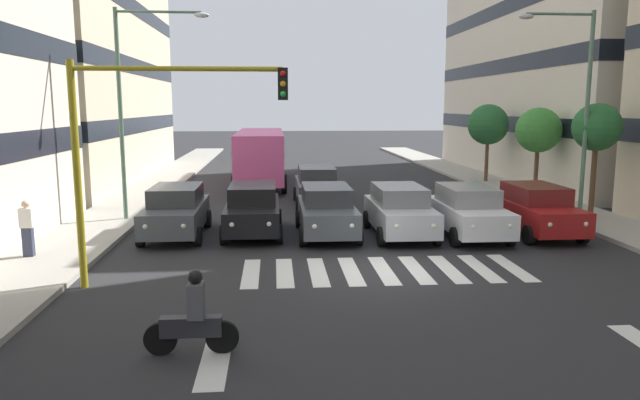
{
  "coord_description": "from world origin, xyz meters",
  "views": [
    {
      "loc": [
        2.95,
        15.29,
        4.43
      ],
      "look_at": [
        1.32,
        -5.35,
        1.1
      ],
      "focal_mm": 32.92,
      "sensor_mm": 36.0,
      "label": 1
    }
  ],
  "objects_px": {
    "car_4": "(253,209)",
    "street_lamp_right": "(135,92)",
    "car_5": "(176,211)",
    "bus_behind_traffic": "(260,152)",
    "car_2": "(400,210)",
    "car_3": "(327,210)",
    "street_tree_2": "(538,130)",
    "car_0": "(536,209)",
    "street_tree_1": "(597,128)",
    "street_lamp_left": "(577,95)",
    "car_1": "(468,211)",
    "street_tree_3": "(488,125)",
    "pedestrian_waiting": "(27,227)",
    "car_row2_0": "(317,186)",
    "traffic_light_gantry": "(140,134)",
    "motorcycle_with_rider": "(193,320)"
  },
  "relations": [
    {
      "from": "bus_behind_traffic",
      "to": "street_tree_2",
      "type": "xyz_separation_m",
      "value": [
        -13.3,
        6.28,
        1.42
      ]
    },
    {
      "from": "bus_behind_traffic",
      "to": "pedestrian_waiting",
      "type": "relative_size",
      "value": 6.44
    },
    {
      "from": "street_lamp_left",
      "to": "car_4",
      "type": "bearing_deg",
      "value": 4.58
    },
    {
      "from": "car_0",
      "to": "street_tree_1",
      "type": "distance_m",
      "value": 4.74
    },
    {
      "from": "pedestrian_waiting",
      "to": "street_lamp_left",
      "type": "bearing_deg",
      "value": -167.4
    },
    {
      "from": "car_3",
      "to": "street_tree_2",
      "type": "xyz_separation_m",
      "value": [
        -10.77,
        -7.38,
        2.39
      ]
    },
    {
      "from": "car_0",
      "to": "street_tree_1",
      "type": "bearing_deg",
      "value": -145.83
    },
    {
      "from": "car_1",
      "to": "bus_behind_traffic",
      "type": "height_order",
      "value": "bus_behind_traffic"
    },
    {
      "from": "bus_behind_traffic",
      "to": "street_lamp_left",
      "type": "height_order",
      "value": "street_lamp_left"
    },
    {
      "from": "traffic_light_gantry",
      "to": "street_lamp_right",
      "type": "relative_size",
      "value": 0.7
    },
    {
      "from": "car_5",
      "to": "bus_behind_traffic",
      "type": "bearing_deg",
      "value": -101.1
    },
    {
      "from": "street_tree_3",
      "to": "street_tree_1",
      "type": "bearing_deg",
      "value": 90.54
    },
    {
      "from": "car_0",
      "to": "pedestrian_waiting",
      "type": "bearing_deg",
      "value": 8.25
    },
    {
      "from": "car_0",
      "to": "street_tree_3",
      "type": "xyz_separation_m",
      "value": [
        -3.11,
        -13.33,
        2.48
      ]
    },
    {
      "from": "car_0",
      "to": "bus_behind_traffic",
      "type": "height_order",
      "value": "bus_behind_traffic"
    },
    {
      "from": "car_5",
      "to": "traffic_light_gantry",
      "type": "distance_m",
      "value": 6.39
    },
    {
      "from": "car_3",
      "to": "car_5",
      "type": "bearing_deg",
      "value": -4.05
    },
    {
      "from": "car_1",
      "to": "street_tree_3",
      "type": "distance_m",
      "value": 14.8
    },
    {
      "from": "car_4",
      "to": "street_tree_2",
      "type": "height_order",
      "value": "street_tree_2"
    },
    {
      "from": "car_4",
      "to": "car_5",
      "type": "distance_m",
      "value": 2.61
    },
    {
      "from": "car_1",
      "to": "car_4",
      "type": "relative_size",
      "value": 1.0
    },
    {
      "from": "car_5",
      "to": "car_4",
      "type": "bearing_deg",
      "value": -177.67
    },
    {
      "from": "car_2",
      "to": "street_tree_3",
      "type": "distance_m",
      "value": 15.59
    },
    {
      "from": "car_1",
      "to": "street_tree_3",
      "type": "relative_size",
      "value": 1.01
    },
    {
      "from": "car_3",
      "to": "street_tree_3",
      "type": "distance_m",
      "value": 16.84
    },
    {
      "from": "car_3",
      "to": "street_tree_3",
      "type": "height_order",
      "value": "street_tree_3"
    },
    {
      "from": "car_2",
      "to": "street_tree_2",
      "type": "xyz_separation_m",
      "value": [
        -8.26,
        -7.57,
        2.39
      ]
    },
    {
      "from": "car_4",
      "to": "street_lamp_right",
      "type": "distance_m",
      "value": 6.5
    },
    {
      "from": "car_0",
      "to": "street_tree_2",
      "type": "height_order",
      "value": "street_tree_2"
    },
    {
      "from": "car_1",
      "to": "motorcycle_with_rider",
      "type": "relative_size",
      "value": 2.61
    },
    {
      "from": "street_lamp_left",
      "to": "street_lamp_right",
      "type": "relative_size",
      "value": 0.98
    },
    {
      "from": "street_tree_2",
      "to": "street_tree_3",
      "type": "bearing_deg",
      "value": -86.32
    },
    {
      "from": "car_1",
      "to": "street_lamp_left",
      "type": "relative_size",
      "value": 0.58
    },
    {
      "from": "car_0",
      "to": "car_1",
      "type": "distance_m",
      "value": 2.48
    },
    {
      "from": "street_tree_2",
      "to": "car_0",
      "type": "bearing_deg",
      "value": 65.68
    },
    {
      "from": "motorcycle_with_rider",
      "to": "traffic_light_gantry",
      "type": "distance_m",
      "value": 5.49
    },
    {
      "from": "car_1",
      "to": "pedestrian_waiting",
      "type": "bearing_deg",
      "value": 9.13
    },
    {
      "from": "pedestrian_waiting",
      "to": "car_2",
      "type": "bearing_deg",
      "value": -167.77
    },
    {
      "from": "car_row2_0",
      "to": "car_0",
      "type": "bearing_deg",
      "value": 137.13
    },
    {
      "from": "street_tree_2",
      "to": "street_tree_1",
      "type": "bearing_deg",
      "value": 87.32
    },
    {
      "from": "motorcycle_with_rider",
      "to": "bus_behind_traffic",
      "type": "bearing_deg",
      "value": -91.82
    },
    {
      "from": "car_2",
      "to": "car_3",
      "type": "xyz_separation_m",
      "value": [
        2.5,
        -0.19,
        0.0
      ]
    },
    {
      "from": "car_1",
      "to": "street_tree_3",
      "type": "bearing_deg",
      "value": -112.54
    },
    {
      "from": "car_4",
      "to": "pedestrian_waiting",
      "type": "bearing_deg",
      "value": 26.3
    },
    {
      "from": "car_3",
      "to": "bus_behind_traffic",
      "type": "distance_m",
      "value": 13.92
    },
    {
      "from": "car_row2_0",
      "to": "car_3",
      "type": "bearing_deg",
      "value": 88.82
    },
    {
      "from": "street_tree_1",
      "to": "car_3",
      "type": "bearing_deg",
      "value": 10.09
    },
    {
      "from": "street_lamp_left",
      "to": "car_5",
      "type": "bearing_deg",
      "value": 4.17
    },
    {
      "from": "motorcycle_with_rider",
      "to": "traffic_light_gantry",
      "type": "height_order",
      "value": "traffic_light_gantry"
    },
    {
      "from": "car_1",
      "to": "street_tree_1",
      "type": "bearing_deg",
      "value": -157.76
    }
  ]
}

